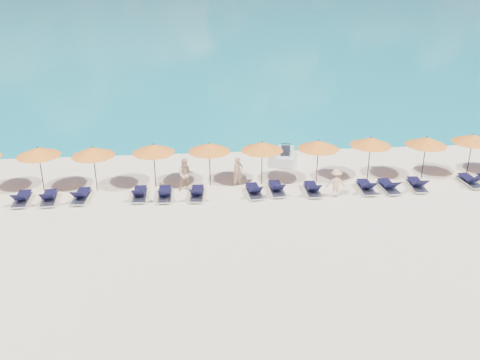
{
  "coord_description": "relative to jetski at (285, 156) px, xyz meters",
  "views": [
    {
      "loc": [
        -1.98,
        -19.17,
        10.64
      ],
      "look_at": [
        0.0,
        3.0,
        1.2
      ],
      "focal_mm": 40.0,
      "sensor_mm": 36.0,
      "label": 1
    }
  ],
  "objects": [
    {
      "name": "ground",
      "position": [
        -2.98,
        -8.2,
        -0.35
      ],
      "size": [
        1400.0,
        1400.0,
        0.0
      ],
      "primitive_type": "plane",
      "color": "beige"
    },
    {
      "name": "headland_small",
      "position": [
        -152.98,
        551.8,
        -35.35
      ],
      "size": [
        162.0,
        126.0,
        85.5
      ],
      "color": "black",
      "rests_on": "ground"
    },
    {
      "name": "jetski",
      "position": [
        0.0,
        0.0,
        0.0
      ],
      "size": [
        1.36,
        2.49,
        0.84
      ],
      "rotation": [
        0.0,
        0.0,
        -0.21
      ],
      "color": "silver",
      "rests_on": "ground"
    },
    {
      "name": "beachgoer_a",
      "position": [
        -2.9,
        -3.11,
        0.4
      ],
      "size": [
        0.64,
        0.54,
        1.5
      ],
      "primitive_type": "imported",
      "rotation": [
        0.0,
        0.0,
        0.41
      ],
      "color": "tan",
      "rests_on": "ground"
    },
    {
      "name": "beachgoer_b",
      "position": [
        -5.45,
        -3.47,
        0.48
      ],
      "size": [
        0.85,
        0.55,
        1.66
      ],
      "primitive_type": "imported",
      "rotation": [
        0.0,
        0.0,
        0.11
      ],
      "color": "tan",
      "rests_on": "ground"
    },
    {
      "name": "beachgoer_c",
      "position": [
        1.58,
        -4.8,
        0.36
      ],
      "size": [
        0.95,
        0.51,
        1.41
      ],
      "primitive_type": "imported",
      "rotation": [
        0.0,
        0.0,
        3.04
      ],
      "color": "tan",
      "rests_on": "ground"
    },
    {
      "name": "umbrella_2",
      "position": [
        -12.37,
        -2.85,
        1.67
      ],
      "size": [
        2.1,
        2.1,
        2.28
      ],
      "color": "black",
      "rests_on": "ground"
    },
    {
      "name": "umbrella_3",
      "position": [
        -9.79,
        -3.06,
        1.67
      ],
      "size": [
        2.1,
        2.1,
        2.28
      ],
      "color": "black",
      "rests_on": "ground"
    },
    {
      "name": "umbrella_4",
      "position": [
        -6.96,
        -2.9,
        1.67
      ],
      "size": [
        2.1,
        2.1,
        2.28
      ],
      "color": "black",
      "rests_on": "ground"
    },
    {
      "name": "umbrella_5",
      "position": [
        -4.27,
        -2.95,
        1.67
      ],
      "size": [
        2.1,
        2.1,
        2.28
      ],
      "color": "black",
      "rests_on": "ground"
    },
    {
      "name": "umbrella_6",
      "position": [
        -1.7,
        -3.02,
        1.67
      ],
      "size": [
        2.1,
        2.1,
        2.28
      ],
      "color": "black",
      "rests_on": "ground"
    },
    {
      "name": "umbrella_7",
      "position": [
        1.07,
        -3.03,
        1.67
      ],
      "size": [
        2.1,
        2.1,
        2.28
      ],
      "color": "black",
      "rests_on": "ground"
    },
    {
      "name": "umbrella_8",
      "position": [
        3.79,
        -2.79,
        1.67
      ],
      "size": [
        2.1,
        2.1,
        2.28
      ],
      "color": "black",
      "rests_on": "ground"
    },
    {
      "name": "umbrella_9",
      "position": [
        6.57,
        -3.0,
        1.67
      ],
      "size": [
        2.1,
        2.1,
        2.28
      ],
      "color": "black",
      "rests_on": "ground"
    },
    {
      "name": "umbrella_10",
      "position": [
        9.1,
        -2.78,
        1.67
      ],
      "size": [
        2.1,
        2.1,
        2.28
      ],
      "color": "black",
      "rests_on": "ground"
    },
    {
      "name": "lounger_3",
      "position": [
        -13.02,
        -4.19,
        -0.11
      ],
      "size": [
        0.69,
        1.72,
        0.66
      ],
      "rotation": [
        0.0,
        0.0,
        0.04
      ],
      "color": "silver",
      "rests_on": "ground"
    },
    {
      "name": "lounger_4",
      "position": [
        -11.8,
        -4.21,
        -0.11
      ],
      "size": [
        0.77,
        1.75,
        0.66
      ],
      "rotation": [
        0.0,
        0.0,
        0.09
      ],
      "color": "silver",
      "rests_on": "ground"
    },
    {
      "name": "lounger_5",
      "position": [
        -10.34,
        -4.14,
        -0.11
      ],
      "size": [
        0.75,
        1.74,
        0.66
      ],
      "rotation": [
        0.0,
        0.0,
        -0.08
      ],
      "color": "silver",
      "rests_on": "ground"
    },
    {
      "name": "lounger_6",
      "position": [
        -7.64,
        -4.16,
        -0.11
      ],
      "size": [
        0.62,
        1.7,
        0.66
      ],
      "rotation": [
        0.0,
        0.0,
        0.0
      ],
      "color": "silver",
      "rests_on": "ground"
    },
    {
      "name": "lounger_7",
      "position": [
        -6.46,
        -4.28,
        -0.11
      ],
      "size": [
        0.64,
        1.71,
        0.66
      ],
      "rotation": [
        0.0,
        0.0,
        0.01
      ],
      "color": "silver",
      "rests_on": "ground"
    },
    {
      "name": "lounger_8",
      "position": [
        -4.95,
        -4.34,
        -0.11
      ],
      "size": [
        0.77,
        1.75,
        0.66
      ],
      "rotation": [
        0.0,
        0.0,
        -0.09
      ],
      "color": "silver",
      "rests_on": "ground"
    },
    {
      "name": "lounger_9",
      "position": [
        -2.22,
        -4.29,
        -0.11
      ],
      "size": [
        0.76,
        1.75,
        0.66
      ],
      "rotation": [
        0.0,
        0.0,
        0.08
      ],
      "color": "silver",
      "rests_on": "ground"
    },
    {
      "name": "lounger_10",
      "position": [
        -1.11,
        -4.12,
        -0.11
      ],
      "size": [
        0.68,
        1.72,
        0.66
      ],
      "rotation": [
        0.0,
        0.0,
        0.04
      ],
      "color": "silver",
      "rests_on": "ground"
    },
    {
      "name": "lounger_11",
      "position": [
        0.59,
        -4.33,
        -0.11
      ],
      "size": [
        0.63,
        1.7,
        0.66
      ],
      "rotation": [
        0.0,
        0.0,
        -0.01
      ],
      "color": "silver",
      "rests_on": "ground"
    },
    {
      "name": "lounger_12",
      "position": [
        3.26,
        -4.3,
        -0.11
      ],
      "size": [
        0.64,
        1.71,
        0.66
      ],
      "rotation": [
        0.0,
        0.0,
        -0.01
      ],
      "color": "silver",
      "rests_on": "ground"
    },
    {
      "name": "lounger_13",
      "position": [
        4.36,
        -4.33,
        -0.11
      ],
      "size": [
        0.74,
        1.74,
        0.66
      ],
      "rotation": [
        0.0,
        0.0,
        0.07
      ],
      "color": "silver",
      "rests_on": "ground"
    },
    {
      "name": "lounger_14",
      "position": [
        5.83,
        -4.23,
        -0.11
      ],
      "size": [
        0.73,
        1.74,
        0.66
      ],
      "rotation": [
        0.0,
        0.0,
        -0.07
      ],
      "color": "silver",
      "rests_on": "ground"
    },
    {
      "name": "lounger_15",
      "position": [
        8.66,
        -4.0,
        -0.11
      ],
      "size": [
        0.73,
        1.74,
        0.66
      ],
      "rotation": [
        0.0,
        0.0,
        0.07
      ],
      "color": "silver",
      "rests_on": "ground"
    }
  ]
}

